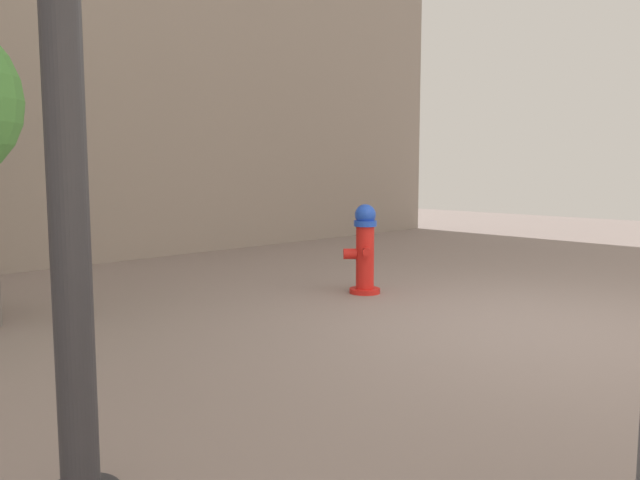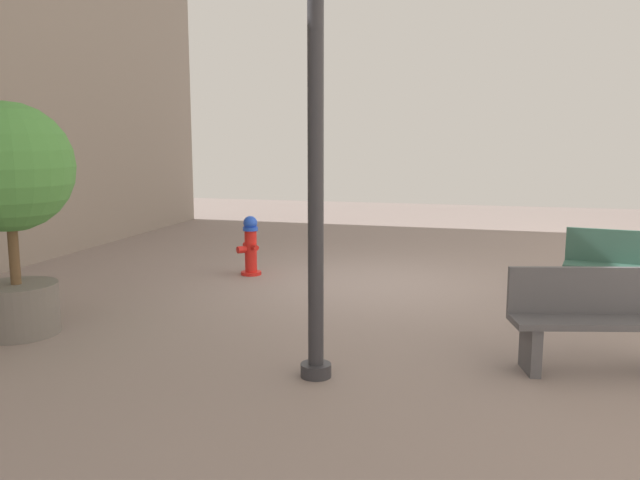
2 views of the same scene
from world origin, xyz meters
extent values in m
plane|color=gray|center=(0.00, 0.00, 0.00)|extent=(23.40, 23.40, 0.00)
cylinder|color=red|center=(1.94, -0.12, 0.03)|extent=(0.32, 0.32, 0.05)
cylinder|color=red|center=(1.94, -0.12, 0.38)|extent=(0.19, 0.19, 0.65)
cylinder|color=blue|center=(1.94, -0.12, 0.73)|extent=(0.24, 0.24, 0.06)
sphere|color=blue|center=(1.94, -0.12, 0.82)|extent=(0.22, 0.22, 0.22)
cylinder|color=red|center=(1.83, -0.02, 0.45)|extent=(0.15, 0.15, 0.08)
cylinder|color=red|center=(2.04, -0.22, 0.45)|extent=(0.15, 0.15, 0.08)
cylinder|color=red|center=(2.04, -0.01, 0.41)|extent=(0.18, 0.18, 0.11)
cube|color=#33594C|center=(-2.80, 0.34, 0.23)|extent=(0.17, 0.41, 0.45)
cube|color=#33594C|center=(-3.48, 0.46, 0.48)|extent=(1.76, 0.73, 0.06)
cube|color=#33594C|center=(-3.51, 0.28, 0.73)|extent=(1.70, 0.36, 0.44)
cube|color=#4C4C51|center=(-2.07, 3.27, 0.23)|extent=(0.19, 0.41, 0.45)
cube|color=#4C4C51|center=(-2.76, 3.10, 0.48)|extent=(1.84, 0.84, 0.06)
cube|color=#4C4C51|center=(-2.72, 2.92, 0.73)|extent=(1.75, 0.47, 0.44)
cylinder|color=slate|center=(3.32, 3.45, 0.28)|extent=(0.86, 0.86, 0.56)
cylinder|color=brown|center=(3.32, 3.45, 0.99)|extent=(0.11, 0.11, 0.86)
sphere|color=#4C9342|center=(3.32, 3.45, 1.83)|extent=(1.38, 1.38, 1.38)
cylinder|color=#2D2D33|center=(-0.18, 3.89, 0.06)|extent=(0.28, 0.28, 0.12)
cylinder|color=#2D2D33|center=(-0.18, 3.89, 2.03)|extent=(0.14, 0.14, 3.81)
camera|label=1|loc=(-2.39, 4.84, 1.31)|focal=35.85mm
camera|label=2|loc=(-1.64, 9.37, 2.16)|focal=36.77mm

